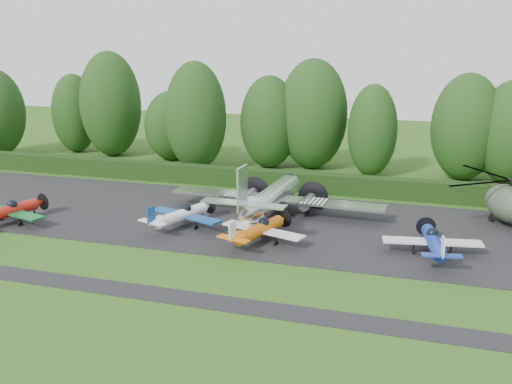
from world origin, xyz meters
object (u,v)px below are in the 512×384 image
(transport_plane, at_px, (271,198))
(light_plane_blue, at_px, (433,242))
(light_plane_white, at_px, (182,215))
(light_plane_red, at_px, (6,211))
(light_plane_orange, at_px, (259,230))
(helicopter, at_px, (510,201))

(transport_plane, bearing_deg, light_plane_blue, -24.96)
(transport_plane, distance_m, light_plane_white, 8.12)
(light_plane_white, xyz_separation_m, light_plane_blue, (20.13, -0.71, 0.01))
(light_plane_red, xyz_separation_m, light_plane_white, (14.57, 3.60, -0.04))
(light_plane_orange, height_order, light_plane_blue, light_plane_blue)
(transport_plane, relative_size, light_plane_orange, 2.67)
(transport_plane, xyz_separation_m, helicopter, (19.77, 3.81, 0.39))
(transport_plane, height_order, light_plane_red, transport_plane)
(light_plane_orange, distance_m, light_plane_blue, 12.86)
(helicopter, bearing_deg, light_plane_blue, -101.96)
(transport_plane, height_order, light_plane_white, transport_plane)
(light_plane_white, distance_m, helicopter, 27.61)
(transport_plane, xyz_separation_m, light_plane_orange, (0.92, -6.72, -0.64))
(light_plane_blue, bearing_deg, transport_plane, 166.80)
(transport_plane, distance_m, light_plane_blue, 14.88)
(light_plane_red, distance_m, light_plane_orange, 21.96)
(transport_plane, xyz_separation_m, light_plane_blue, (13.74, -5.67, -0.62))
(transport_plane, relative_size, light_plane_red, 2.57)
(light_plane_orange, bearing_deg, light_plane_red, 167.19)
(light_plane_red, height_order, light_plane_white, light_plane_red)
(light_plane_orange, distance_m, helicopter, 21.62)
(light_plane_white, bearing_deg, light_plane_blue, -21.02)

